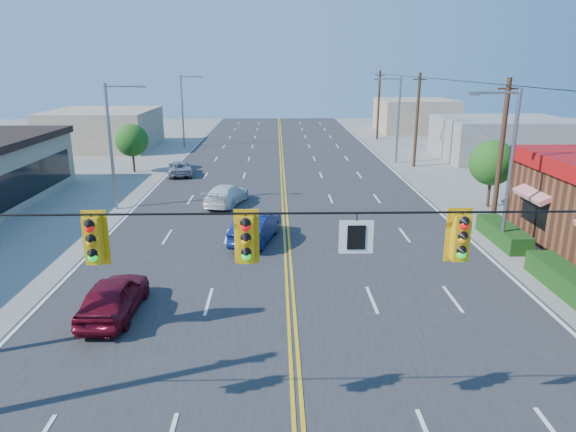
{
  "coord_description": "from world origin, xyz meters",
  "views": [
    {
      "loc": [
        -0.54,
        -10.57,
        9.07
      ],
      "look_at": [
        0.0,
        12.64,
        2.2
      ],
      "focal_mm": 32.0,
      "sensor_mm": 36.0,
      "label": 1
    }
  ],
  "objects_px": {
    "car_magenta": "(114,298)",
    "car_white": "(226,195)",
    "signal_span": "(296,262)",
    "car_blue": "(256,228)",
    "car_silver": "(180,169)"
  },
  "relations": [
    {
      "from": "car_magenta",
      "to": "car_white",
      "type": "distance_m",
      "value": 15.96
    },
    {
      "from": "signal_span",
      "to": "car_white",
      "type": "distance_m",
      "value": 23.39
    },
    {
      "from": "car_blue",
      "to": "car_white",
      "type": "distance_m",
      "value": 7.8
    },
    {
      "from": "car_magenta",
      "to": "car_silver",
      "type": "distance_m",
      "value": 25.48
    },
    {
      "from": "signal_span",
      "to": "car_silver",
      "type": "xyz_separation_m",
      "value": [
        -8.57,
        32.37,
        -4.29
      ]
    },
    {
      "from": "car_magenta",
      "to": "car_blue",
      "type": "distance_m",
      "value": 9.64
    },
    {
      "from": "car_blue",
      "to": "car_white",
      "type": "bearing_deg",
      "value": -58.71
    },
    {
      "from": "car_blue",
      "to": "car_silver",
      "type": "distance_m",
      "value": 18.54
    },
    {
      "from": "signal_span",
      "to": "car_silver",
      "type": "distance_m",
      "value": 33.76
    },
    {
      "from": "signal_span",
      "to": "car_white",
      "type": "relative_size",
      "value": 5.16
    },
    {
      "from": "signal_span",
      "to": "car_blue",
      "type": "xyz_separation_m",
      "value": [
        -1.51,
        15.23,
        -4.11
      ]
    },
    {
      "from": "signal_span",
      "to": "car_magenta",
      "type": "relative_size",
      "value": 5.54
    },
    {
      "from": "car_white",
      "to": "car_silver",
      "type": "xyz_separation_m",
      "value": [
        -4.81,
        9.67,
        -0.09
      ]
    },
    {
      "from": "car_silver",
      "to": "car_blue",
      "type": "bearing_deg",
      "value": 101.83
    },
    {
      "from": "car_magenta",
      "to": "car_silver",
      "type": "relative_size",
      "value": 1.02
    }
  ]
}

